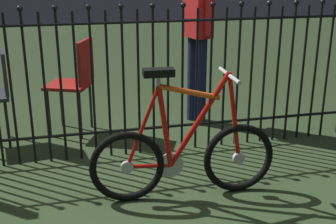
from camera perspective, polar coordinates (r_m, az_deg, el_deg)
The scene contains 5 objects.
ground_plane at distance 3.13m, azimuth 0.02°, elevation -11.11°, with size 20.00×20.00×0.00m, color #314626.
iron_fence at distance 3.62m, azimuth -3.95°, elevation 4.40°, with size 3.88×0.07×1.33m.
bicycle at distance 3.03m, azimuth 2.05°, elevation -5.48°, with size 1.29×0.40×0.92m.
chair_red at distance 4.20m, azimuth -11.74°, elevation 4.39°, with size 0.50×0.49×0.90m.
person_visitor at distance 4.33m, azimuth 3.88°, elevation 11.93°, with size 0.24×0.47×1.73m.
Camera 1 is at (-0.64, -2.64, 1.55)m, focal length 47.29 mm.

